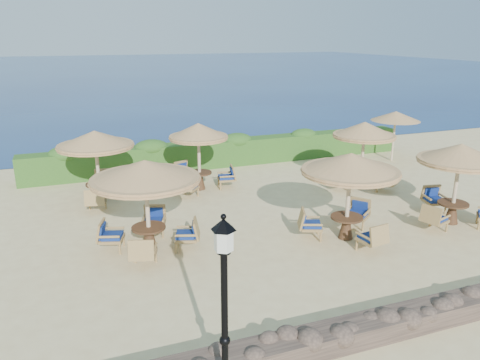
{
  "coord_description": "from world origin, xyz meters",
  "views": [
    {
      "loc": [
        -6.8,
        -12.88,
        5.91
      ],
      "look_at": [
        -1.68,
        0.9,
        1.3
      ],
      "focal_mm": 35.0,
      "sensor_mm": 36.0,
      "label": 1
    }
  ],
  "objects_px": {
    "cafe_set_1": "(350,177)",
    "cafe_set_5": "(363,143)",
    "cafe_set_4": "(199,146)",
    "extra_parasol": "(396,116)",
    "cafe_set_0": "(146,187)",
    "lamp_post": "(225,322)",
    "cafe_set_2": "(458,168)",
    "cafe_set_3": "(96,149)"
  },
  "relations": [
    {
      "from": "lamp_post",
      "to": "cafe_set_5",
      "type": "distance_m",
      "value": 12.59
    },
    {
      "from": "cafe_set_3",
      "to": "cafe_set_2",
      "type": "bearing_deg",
      "value": -30.01
    },
    {
      "from": "lamp_post",
      "to": "cafe_set_4",
      "type": "distance_m",
      "value": 11.32
    },
    {
      "from": "cafe_set_1",
      "to": "cafe_set_2",
      "type": "distance_m",
      "value": 3.88
    },
    {
      "from": "cafe_set_1",
      "to": "cafe_set_2",
      "type": "bearing_deg",
      "value": -2.65
    },
    {
      "from": "extra_parasol",
      "to": "cafe_set_1",
      "type": "relative_size",
      "value": 0.83
    },
    {
      "from": "lamp_post",
      "to": "cafe_set_2",
      "type": "height_order",
      "value": "lamp_post"
    },
    {
      "from": "cafe_set_2",
      "to": "cafe_set_3",
      "type": "distance_m",
      "value": 12.18
    },
    {
      "from": "cafe_set_3",
      "to": "cafe_set_5",
      "type": "bearing_deg",
      "value": -10.56
    },
    {
      "from": "cafe_set_3",
      "to": "cafe_set_4",
      "type": "height_order",
      "value": "same"
    },
    {
      "from": "cafe_set_5",
      "to": "extra_parasol",
      "type": "bearing_deg",
      "value": 37.96
    },
    {
      "from": "cafe_set_2",
      "to": "cafe_set_3",
      "type": "height_order",
      "value": "same"
    },
    {
      "from": "cafe_set_0",
      "to": "cafe_set_5",
      "type": "relative_size",
      "value": 1.1
    },
    {
      "from": "lamp_post",
      "to": "cafe_set_2",
      "type": "distance_m",
      "value": 10.53
    },
    {
      "from": "cafe_set_4",
      "to": "cafe_set_5",
      "type": "height_order",
      "value": "same"
    },
    {
      "from": "lamp_post",
      "to": "cafe_set_3",
      "type": "distance_m",
      "value": 10.95
    },
    {
      "from": "extra_parasol",
      "to": "cafe_set_5",
      "type": "distance_m",
      "value": 4.86
    },
    {
      "from": "cafe_set_4",
      "to": "cafe_set_1",
      "type": "bearing_deg",
      "value": -64.69
    },
    {
      "from": "cafe_set_2",
      "to": "cafe_set_4",
      "type": "bearing_deg",
      "value": 137.24
    },
    {
      "from": "cafe_set_1",
      "to": "cafe_set_3",
      "type": "relative_size",
      "value": 1.0
    },
    {
      "from": "cafe_set_4",
      "to": "cafe_set_5",
      "type": "bearing_deg",
      "value": -17.96
    },
    {
      "from": "cafe_set_2",
      "to": "cafe_set_5",
      "type": "height_order",
      "value": "same"
    },
    {
      "from": "cafe_set_0",
      "to": "cafe_set_2",
      "type": "bearing_deg",
      "value": -8.69
    },
    {
      "from": "extra_parasol",
      "to": "cafe_set_1",
      "type": "distance_m",
      "value": 10.0
    },
    {
      "from": "extra_parasol",
      "to": "cafe_set_0",
      "type": "xyz_separation_m",
      "value": [
        -12.78,
        -5.76,
        -0.29
      ]
    },
    {
      "from": "cafe_set_1",
      "to": "cafe_set_2",
      "type": "relative_size",
      "value": 1.05
    },
    {
      "from": "cafe_set_2",
      "to": "cafe_set_5",
      "type": "xyz_separation_m",
      "value": [
        -0.6,
        4.24,
        -0.04
      ]
    },
    {
      "from": "cafe_set_2",
      "to": "cafe_set_4",
      "type": "relative_size",
      "value": 1.0
    },
    {
      "from": "cafe_set_2",
      "to": "cafe_set_0",
      "type": "bearing_deg",
      "value": 171.31
    },
    {
      "from": "cafe_set_2",
      "to": "cafe_set_5",
      "type": "bearing_deg",
      "value": 98.04
    },
    {
      "from": "cafe_set_3",
      "to": "cafe_set_4",
      "type": "distance_m",
      "value": 3.83
    },
    {
      "from": "cafe_set_1",
      "to": "cafe_set_5",
      "type": "height_order",
      "value": "same"
    },
    {
      "from": "cafe_set_5",
      "to": "cafe_set_0",
      "type": "bearing_deg",
      "value": -162.77
    },
    {
      "from": "cafe_set_0",
      "to": "cafe_set_2",
      "type": "distance_m",
      "value": 9.67
    },
    {
      "from": "cafe_set_0",
      "to": "cafe_set_5",
      "type": "xyz_separation_m",
      "value": [
        8.96,
        2.78,
        -0.06
      ]
    },
    {
      "from": "extra_parasol",
      "to": "cafe_set_4",
      "type": "height_order",
      "value": "cafe_set_4"
    },
    {
      "from": "cafe_set_5",
      "to": "cafe_set_1",
      "type": "bearing_deg",
      "value": -128.89
    },
    {
      "from": "cafe_set_3",
      "to": "cafe_set_5",
      "type": "height_order",
      "value": "same"
    },
    {
      "from": "lamp_post",
      "to": "cafe_set_2",
      "type": "bearing_deg",
      "value": 27.01
    },
    {
      "from": "cafe_set_4",
      "to": "cafe_set_5",
      "type": "relative_size",
      "value": 0.99
    },
    {
      "from": "cafe_set_2",
      "to": "extra_parasol",
      "type": "bearing_deg",
      "value": 65.95
    },
    {
      "from": "lamp_post",
      "to": "cafe_set_5",
      "type": "relative_size",
      "value": 1.2
    }
  ]
}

